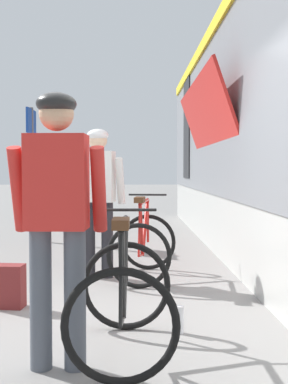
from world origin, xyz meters
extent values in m
plane|color=gray|center=(0.00, 0.00, 0.00)|extent=(80.00, 80.00, 0.00)
cube|color=red|center=(1.44, 3.57, 1.80)|extent=(0.60, 3.74, 1.62)
cube|color=black|center=(1.45, 7.14, 2.25)|extent=(0.03, 1.10, 2.29)
cylinder|color=#232328|center=(-0.28, 1.88, 0.45)|extent=(0.14, 0.14, 0.90)
cylinder|color=#232328|center=(-0.07, 1.84, 0.45)|extent=(0.14, 0.14, 0.90)
cube|color=white|center=(-0.18, 1.86, 1.20)|extent=(0.42, 0.31, 0.60)
cylinder|color=white|center=(-0.42, 1.95, 1.15)|extent=(0.14, 0.27, 0.56)
cylinder|color=white|center=(0.09, 1.85, 1.15)|extent=(0.14, 0.27, 0.56)
sphere|color=beige|center=(-0.18, 1.86, 1.63)|extent=(0.22, 0.22, 0.22)
ellipsoid|color=white|center=(-0.18, 1.86, 1.69)|extent=(0.30, 0.32, 0.14)
cylinder|color=#4C515B|center=(-0.35, -0.83, 0.45)|extent=(0.14, 0.14, 0.90)
cylinder|color=#4C515B|center=(-0.13, -0.84, 0.45)|extent=(0.14, 0.14, 0.90)
cube|color=red|center=(-0.24, -0.83, 1.20)|extent=(0.39, 0.26, 0.60)
cylinder|color=red|center=(-0.50, -0.78, 1.15)|extent=(0.10, 0.26, 0.56)
cylinder|color=red|center=(0.02, -0.81, 1.15)|extent=(0.10, 0.26, 0.56)
sphere|color=tan|center=(-0.24, -0.83, 1.63)|extent=(0.22, 0.22, 0.22)
ellipsoid|color=black|center=(-0.24, -0.83, 1.69)|extent=(0.27, 0.29, 0.14)
torus|color=black|center=(0.43, 2.29, 0.36)|extent=(0.71, 0.14, 0.71)
torus|color=black|center=(0.30, 1.28, 0.36)|extent=(0.71, 0.14, 0.71)
cylinder|color=red|center=(0.39, 1.94, 0.60)|extent=(0.13, 0.64, 0.63)
cylinder|color=red|center=(0.37, 1.82, 0.91)|extent=(0.15, 0.85, 0.04)
cylinder|color=red|center=(0.33, 1.51, 0.60)|extent=(0.07, 0.28, 0.62)
cylinder|color=red|center=(0.32, 1.46, 0.33)|extent=(0.07, 0.36, 0.08)
cylinder|color=red|center=(0.31, 1.34, 0.63)|extent=(0.04, 0.15, 0.56)
cylinder|color=red|center=(0.43, 2.27, 0.63)|extent=(0.04, 0.09, 0.55)
cylinder|color=black|center=(0.42, 2.24, 0.97)|extent=(0.48, 0.09, 0.02)
cube|color=#4C2D19|center=(0.31, 1.37, 0.96)|extent=(0.13, 0.25, 0.06)
torus|color=black|center=(0.18, -0.08, 0.36)|extent=(0.71, 0.06, 0.71)
torus|color=black|center=(0.17, -1.10, 0.36)|extent=(0.71, 0.06, 0.71)
cylinder|color=black|center=(0.18, -0.43, 0.60)|extent=(0.06, 0.64, 0.63)
cylinder|color=black|center=(0.18, -0.55, 0.91)|extent=(0.06, 0.85, 0.04)
cylinder|color=black|center=(0.17, -0.86, 0.60)|extent=(0.04, 0.27, 0.62)
cylinder|color=black|center=(0.17, -0.92, 0.33)|extent=(0.03, 0.36, 0.08)
cylinder|color=black|center=(0.17, -1.04, 0.63)|extent=(0.03, 0.14, 0.56)
cylinder|color=black|center=(0.18, -0.10, 0.63)|extent=(0.03, 0.08, 0.55)
cylinder|color=black|center=(0.18, -0.13, 0.97)|extent=(0.48, 0.03, 0.02)
cube|color=#4C2D19|center=(0.17, -1.01, 0.96)|extent=(0.10, 0.24, 0.06)
cube|color=maroon|center=(-0.91, 0.58, 0.20)|extent=(0.30, 0.21, 0.40)
cylinder|color=silver|center=(0.60, -0.17, 0.11)|extent=(0.06, 0.06, 0.21)
cylinder|color=#595B60|center=(-1.59, 4.90, 1.20)|extent=(0.08, 0.08, 2.40)
cube|color=#193F99|center=(-1.59, 4.90, 2.15)|extent=(0.04, 0.70, 0.44)
camera|label=1|loc=(0.24, -3.92, 1.27)|focal=45.63mm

